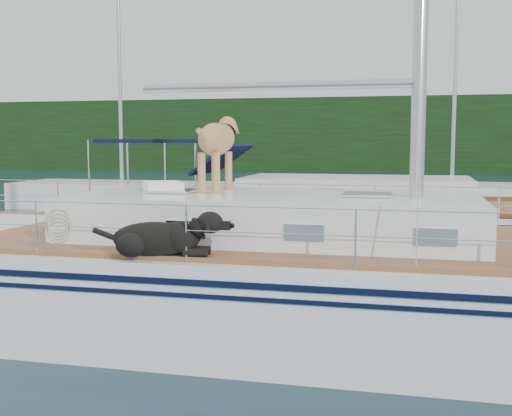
# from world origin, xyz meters

# --- Properties ---
(ground) EXTENTS (120.00, 120.00, 0.00)m
(ground) POSITION_xyz_m (0.00, 0.00, 0.00)
(ground) COLOR black
(ground) RESTS_ON ground
(tree_line) EXTENTS (90.00, 3.00, 6.00)m
(tree_line) POSITION_xyz_m (0.00, 45.00, 3.00)
(tree_line) COLOR black
(tree_line) RESTS_ON ground
(shore_bank) EXTENTS (92.00, 1.00, 1.20)m
(shore_bank) POSITION_xyz_m (0.00, 46.20, 0.60)
(shore_bank) COLOR #595147
(shore_bank) RESTS_ON ground
(main_sailboat) EXTENTS (12.00, 3.85, 14.01)m
(main_sailboat) POSITION_xyz_m (0.09, -0.00, 0.68)
(main_sailboat) COLOR white
(main_sailboat) RESTS_ON ground
(neighbor_sailboat) EXTENTS (11.00, 3.50, 13.30)m
(neighbor_sailboat) POSITION_xyz_m (0.30, 5.77, 0.63)
(neighbor_sailboat) COLOR white
(neighbor_sailboat) RESTS_ON ground
(bg_boat_west) EXTENTS (8.00, 3.00, 11.65)m
(bg_boat_west) POSITION_xyz_m (-8.00, 14.00, 0.45)
(bg_boat_west) COLOR white
(bg_boat_west) RESTS_ON ground
(bg_boat_center) EXTENTS (7.20, 3.00, 11.65)m
(bg_boat_center) POSITION_xyz_m (4.00, 16.00, 0.45)
(bg_boat_center) COLOR white
(bg_boat_center) RESTS_ON ground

